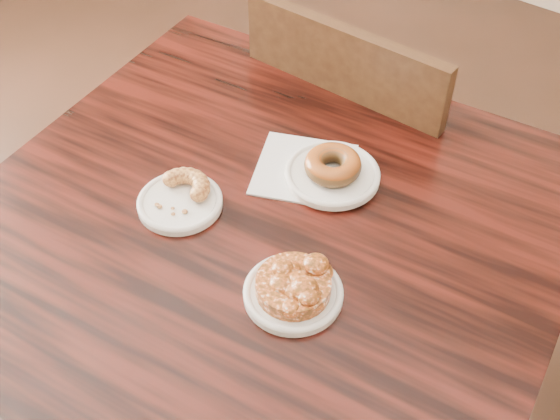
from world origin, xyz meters
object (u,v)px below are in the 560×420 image
Objects in this scene: cruller_fragment at (179,194)px; chair_far at (380,146)px; cafe_table at (263,348)px; apple_fritter at (293,283)px; glazed_donut at (333,165)px.

chair_far is at bearing 85.49° from cruller_fragment.
cafe_table is at bearing 99.05° from chair_far.
apple_fritter reaches higher than cruller_fragment.
cruller_fragment is (-0.05, -0.66, 0.33)m from chair_far.
cruller_fragment is (-0.18, -0.21, -0.01)m from glazed_donut.
cruller_fragment is at bearing 170.99° from apple_fritter.
chair_far reaches higher than cafe_table.
cafe_table is 6.41× the size of apple_fritter.
cruller_fragment is (-0.14, -0.04, 0.40)m from cafe_table.
cafe_table is 1.12× the size of chair_far.
apple_fritter is (0.22, -0.70, 0.33)m from chair_far.
chair_far reaches higher than apple_fritter.
glazed_donut is at bearing 110.52° from apple_fritter.
apple_fritter is at bearing -9.01° from cruller_fragment.
cafe_table is at bearing 147.72° from apple_fritter.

